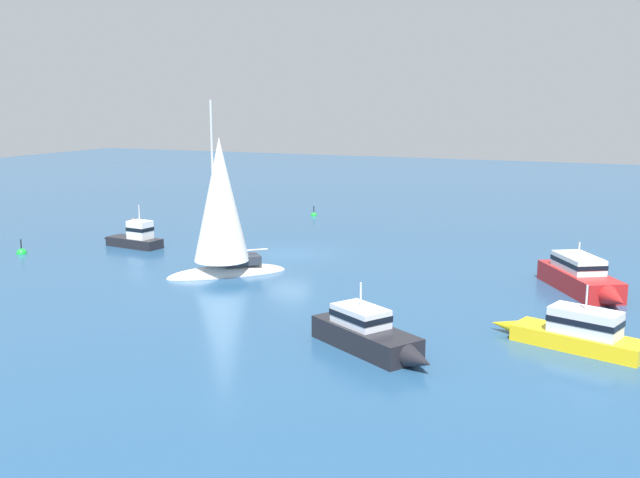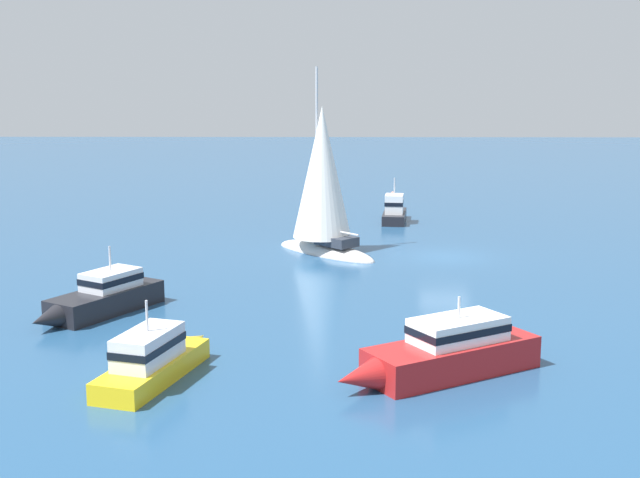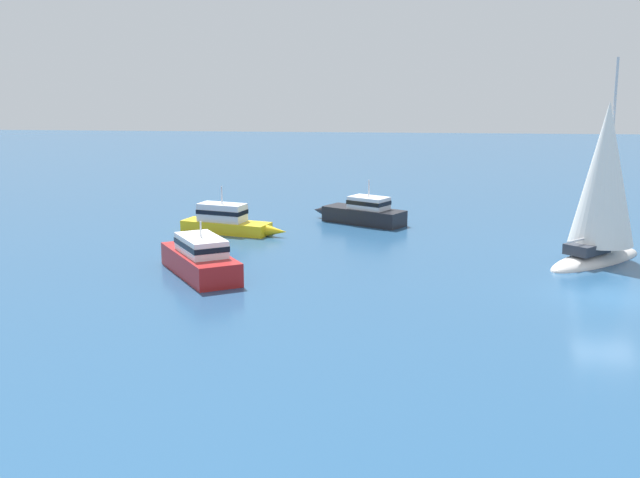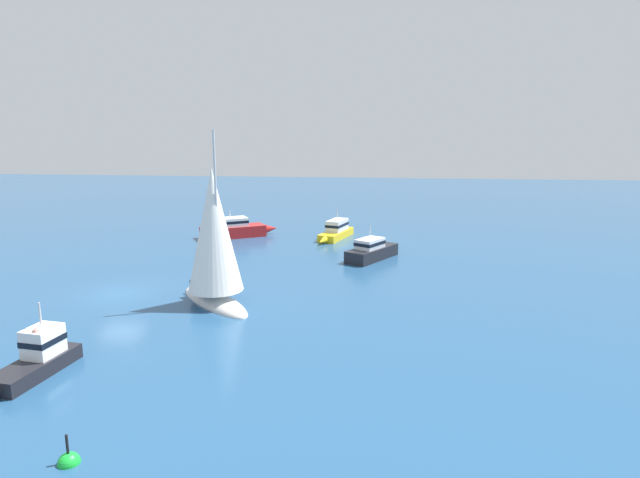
{
  "view_description": "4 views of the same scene",
  "coord_description": "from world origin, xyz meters",
  "px_view_note": "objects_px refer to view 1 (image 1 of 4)",
  "views": [
    {
      "loc": [
        -40.67,
        -19.87,
        9.61
      ],
      "look_at": [
        -8.07,
        -5.61,
        2.85
      ],
      "focal_mm": 41.12,
      "sensor_mm": 36.0,
      "label": 1
    },
    {
      "loc": [
        -5.91,
        -43.87,
        9.52
      ],
      "look_at": [
        -6.34,
        -8.72,
        2.64
      ],
      "focal_mm": 48.94,
      "sensor_mm": 36.0,
      "label": 2
    },
    {
      "loc": [
        33.46,
        -9.01,
        9.39
      ],
      "look_at": [
        -2.55,
        -12.08,
        1.65
      ],
      "focal_mm": 46.43,
      "sensor_mm": 36.0,
      "label": 3
    },
    {
      "loc": [
        -15.48,
        28.9,
        9.65
      ],
      "look_at": [
        -11.7,
        -3.35,
        2.94
      ],
      "focal_mm": 29.86,
      "sensor_mm": 36.0,
      "label": 4
    }
  ],
  "objects_px": {
    "ketch": "(222,214)",
    "channel_buoy": "(314,215)",
    "cabin_cruiser": "(135,237)",
    "cabin_cruiser_1": "(576,332)",
    "motor_cruiser": "(368,334)",
    "powerboat": "(582,277)",
    "mooring_buoy": "(22,253)"
  },
  "relations": [
    {
      "from": "motor_cruiser",
      "to": "ketch",
      "type": "distance_m",
      "value": 14.82
    },
    {
      "from": "ketch",
      "to": "cabin_cruiser",
      "type": "xyz_separation_m",
      "value": [
        4.44,
        9.46,
        -2.79
      ]
    },
    {
      "from": "motor_cruiser",
      "to": "powerboat",
      "type": "relative_size",
      "value": 0.86
    },
    {
      "from": "cabin_cruiser",
      "to": "motor_cruiser",
      "type": "bearing_deg",
      "value": 155.26
    },
    {
      "from": "motor_cruiser",
      "to": "powerboat",
      "type": "xyz_separation_m",
      "value": [
        12.67,
        -6.91,
        0.09
      ]
    },
    {
      "from": "ketch",
      "to": "channel_buoy",
      "type": "relative_size",
      "value": 9.27
    },
    {
      "from": "mooring_buoy",
      "to": "channel_buoy",
      "type": "bearing_deg",
      "value": -26.29
    },
    {
      "from": "cabin_cruiser",
      "to": "cabin_cruiser_1",
      "type": "distance_m",
      "value": 30.14
    },
    {
      "from": "cabin_cruiser_1",
      "to": "channel_buoy",
      "type": "bearing_deg",
      "value": -32.01
    },
    {
      "from": "cabin_cruiser",
      "to": "cabin_cruiser_1",
      "type": "xyz_separation_m",
      "value": [
        -9.54,
        -28.59,
        0.01
      ]
    },
    {
      "from": "cabin_cruiser",
      "to": "cabin_cruiser_1",
      "type": "height_order",
      "value": "cabin_cruiser"
    },
    {
      "from": "ketch",
      "to": "cabin_cruiser_1",
      "type": "height_order",
      "value": "ketch"
    },
    {
      "from": "motor_cruiser",
      "to": "channel_buoy",
      "type": "xyz_separation_m",
      "value": [
        30.11,
        15.8,
        -0.66
      ]
    },
    {
      "from": "powerboat",
      "to": "ketch",
      "type": "bearing_deg",
      "value": -108.89
    },
    {
      "from": "motor_cruiser",
      "to": "channel_buoy",
      "type": "relative_size",
      "value": 5.42
    },
    {
      "from": "ketch",
      "to": "mooring_buoy",
      "type": "xyz_separation_m",
      "value": [
        -0.18,
        14.78,
        -3.45
      ]
    },
    {
      "from": "powerboat",
      "to": "channel_buoy",
      "type": "bearing_deg",
      "value": -158.67
    },
    {
      "from": "ketch",
      "to": "mooring_buoy",
      "type": "bearing_deg",
      "value": -43.64
    },
    {
      "from": "motor_cruiser",
      "to": "cabin_cruiser_1",
      "type": "bearing_deg",
      "value": 56.48
    },
    {
      "from": "powerboat",
      "to": "cabin_cruiser_1",
      "type": "height_order",
      "value": "cabin_cruiser_1"
    },
    {
      "from": "mooring_buoy",
      "to": "cabin_cruiser_1",
      "type": "bearing_deg",
      "value": -98.26
    },
    {
      "from": "cabin_cruiser_1",
      "to": "channel_buoy",
      "type": "xyz_separation_m",
      "value": [
        26.6,
        23.2,
        -0.66
      ]
    },
    {
      "from": "cabin_cruiser_1",
      "to": "mooring_buoy",
      "type": "distance_m",
      "value": 34.27
    },
    {
      "from": "cabin_cruiser",
      "to": "channel_buoy",
      "type": "bearing_deg",
      "value": -100.66
    },
    {
      "from": "ketch",
      "to": "channel_buoy",
      "type": "bearing_deg",
      "value": -123.64
    },
    {
      "from": "cabin_cruiser_1",
      "to": "ketch",
      "type": "bearing_deg",
      "value": 1.96
    },
    {
      "from": "mooring_buoy",
      "to": "ketch",
      "type": "bearing_deg",
      "value": -89.29
    },
    {
      "from": "powerboat",
      "to": "cabin_cruiser_1",
      "type": "relative_size",
      "value": 1.1
    },
    {
      "from": "ketch",
      "to": "powerboat",
      "type": "relative_size",
      "value": 1.48
    },
    {
      "from": "powerboat",
      "to": "channel_buoy",
      "type": "xyz_separation_m",
      "value": [
        17.44,
        22.71,
        -0.75
      ]
    },
    {
      "from": "ketch",
      "to": "cabin_cruiser_1",
      "type": "relative_size",
      "value": 1.62
    },
    {
      "from": "ketch",
      "to": "powerboat",
      "type": "distance_m",
      "value": 19.27
    }
  ]
}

